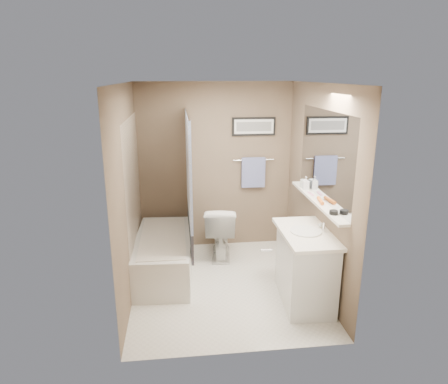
{
  "coord_description": "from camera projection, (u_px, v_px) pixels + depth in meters",
  "views": [
    {
      "loc": [
        -0.52,
        -4.35,
        2.49
      ],
      "look_at": [
        0.0,
        0.15,
        1.15
      ],
      "focal_mm": 32.0,
      "sensor_mm": 36.0,
      "label": 1
    }
  ],
  "objects": [
    {
      "name": "faucet_spout",
      "position": [
        324.0,
        227.0,
        4.35
      ],
      "size": [
        0.02,
        0.02,
        0.1
      ],
      "primitive_type": "cylinder",
      "color": "white",
      "rests_on": "countertop"
    },
    {
      "name": "curtain_rod",
      "position": [
        187.0,
        113.0,
        4.76
      ],
      "size": [
        0.02,
        1.55,
        0.02
      ],
      "primitive_type": "cylinder",
      "rotation": [
        1.57,
        0.0,
        0.0
      ],
      "color": "silver",
      "rests_on": "wall_left"
    },
    {
      "name": "curtain_upper",
      "position": [
        189.0,
        166.0,
        4.94
      ],
      "size": [
        0.03,
        1.45,
        1.28
      ],
      "primitive_type": "cube",
      "color": "white",
      "rests_on": "curtain_rod"
    },
    {
      "name": "soap_bottle",
      "position": [
        306.0,
        183.0,
        4.94
      ],
      "size": [
        0.07,
        0.08,
        0.16
      ],
      "primitive_type": "imported",
      "rotation": [
        0.0,
        0.0,
        -0.01
      ],
      "color": "#999999",
      "rests_on": "shelf"
    },
    {
      "name": "glass_jar",
      "position": [
        303.0,
        183.0,
        5.04
      ],
      "size": [
        0.08,
        0.08,
        0.1
      ],
      "primitive_type": "cylinder",
      "color": "silver",
      "rests_on": "shelf"
    },
    {
      "name": "door",
      "position": [
        304.0,
        251.0,
        3.5
      ],
      "size": [
        0.8,
        0.02,
        2.0
      ],
      "primitive_type": "cube",
      "color": "silver",
      "rests_on": "wall_front"
    },
    {
      "name": "bathtub",
      "position": [
        164.0,
        255.0,
        5.13
      ],
      "size": [
        0.78,
        1.54,
        0.5
      ],
      "primitive_type": "cube",
      "rotation": [
        0.0,
        0.0,
        -0.05
      ],
      "color": "silver",
      "rests_on": "ground"
    },
    {
      "name": "candle_bowl_near",
      "position": [
        334.0,
        212.0,
        4.07
      ],
      "size": [
        0.09,
        0.09,
        0.04
      ],
      "primitive_type": "cylinder",
      "color": "black",
      "rests_on": "shelf"
    },
    {
      "name": "vanity",
      "position": [
        305.0,
        268.0,
        4.47
      ],
      "size": [
        0.56,
        0.93,
        0.8
      ],
      "primitive_type": "cube",
      "rotation": [
        0.0,
        0.0,
        -0.06
      ],
      "color": "silver",
      "rests_on": "ground"
    },
    {
      "name": "hair_brush_front",
      "position": [
        320.0,
        201.0,
        4.45
      ],
      "size": [
        0.07,
        0.22,
        0.04
      ],
      "primitive_type": "cylinder",
      "rotation": [
        1.57,
        0.0,
        -0.13
      ],
      "color": "orange",
      "rests_on": "shelf"
    },
    {
      "name": "tub_rim",
      "position": [
        163.0,
        237.0,
        5.06
      ],
      "size": [
        0.56,
        1.36,
        0.02
      ],
      "primitive_type": "cube",
      "color": "silver",
      "rests_on": "bathtub"
    },
    {
      "name": "ground",
      "position": [
        225.0,
        285.0,
        4.91
      ],
      "size": [
        2.5,
        2.5,
        0.0
      ],
      "primitive_type": "plane",
      "color": "silver",
      "rests_on": "ground"
    },
    {
      "name": "ceiling",
      "position": [
        226.0,
        85.0,
        4.23
      ],
      "size": [
        2.2,
        2.5,
        0.04
      ],
      "primitive_type": "cube",
      "color": "white",
      "rests_on": "wall_back"
    },
    {
      "name": "art_frame",
      "position": [
        254.0,
        126.0,
        5.64
      ],
      "size": [
        0.62,
        0.02,
        0.26
      ],
      "primitive_type": "cube",
      "color": "black",
      "rests_on": "wall_back"
    },
    {
      "name": "wall_front",
      "position": [
        243.0,
        232.0,
        3.39
      ],
      "size": [
        2.2,
        0.04,
        2.4
      ],
      "primitive_type": "cube",
      "color": "brown",
      "rests_on": "ground"
    },
    {
      "name": "tile_surround",
      "position": [
        134.0,
        198.0,
        4.98
      ],
      "size": [
        0.02,
        1.55,
        2.0
      ],
      "primitive_type": "cube",
      "color": "tan",
      "rests_on": "wall_left"
    },
    {
      "name": "countertop",
      "position": [
        307.0,
        234.0,
        4.35
      ],
      "size": [
        0.54,
        0.96,
        0.04
      ],
      "primitive_type": "cube",
      "color": "white",
      "rests_on": "vanity"
    },
    {
      "name": "wall_left",
      "position": [
        129.0,
        195.0,
        4.45
      ],
      "size": [
        0.04,
        2.5,
        2.4
      ],
      "primitive_type": "cube",
      "color": "brown",
      "rests_on": "ground"
    },
    {
      "name": "faucet_knob",
      "position": [
        320.0,
        225.0,
        4.45
      ],
      "size": [
        0.05,
        0.05,
        0.05
      ],
      "primitive_type": "sphere",
      "color": "silver",
      "rests_on": "countertop"
    },
    {
      "name": "mirror",
      "position": [
        325.0,
        156.0,
        4.42
      ],
      "size": [
        0.02,
        1.6,
        1.0
      ],
      "primitive_type": "cube",
      "color": "silver",
      "rests_on": "wall_right"
    },
    {
      "name": "wall_back",
      "position": [
        215.0,
        167.0,
        5.74
      ],
      "size": [
        2.2,
        0.04,
        2.4
      ],
      "primitive_type": "cube",
      "color": "brown",
      "rests_on": "ground"
    },
    {
      "name": "pink_comb",
      "position": [
        311.0,
        194.0,
        4.77
      ],
      "size": [
        0.04,
        0.16,
        0.01
      ],
      "primitive_type": "cube",
      "rotation": [
        0.0,
        0.0,
        0.05
      ],
      "color": "pink",
      "rests_on": "shelf"
    },
    {
      "name": "towel_bar",
      "position": [
        253.0,
        160.0,
        5.76
      ],
      "size": [
        0.6,
        0.02,
        0.02
      ],
      "primitive_type": "cylinder",
      "rotation": [
        0.0,
        1.57,
        0.0
      ],
      "color": "silver",
      "rests_on": "wall_back"
    },
    {
      "name": "art_image",
      "position": [
        254.0,
        127.0,
        5.62
      ],
      "size": [
        0.5,
        0.0,
        0.13
      ],
      "primitive_type": "cube",
      "color": "#595959",
      "rests_on": "art_mat"
    },
    {
      "name": "art_mat",
      "position": [
        254.0,
        127.0,
        5.62
      ],
      "size": [
        0.56,
        0.0,
        0.2
      ],
      "primitive_type": "cube",
      "color": "white",
      "rests_on": "art_frame"
    },
    {
      "name": "curtain_lower",
      "position": [
        190.0,
        227.0,
        5.17
      ],
      "size": [
        0.03,
        1.45,
        0.36
      ],
      "primitive_type": "cube",
      "color": "#233141",
      "rests_on": "curtain_rod"
    },
    {
      "name": "door_handle",
      "position": [
        266.0,
        250.0,
        3.51
      ],
      "size": [
        0.1,
        0.02,
        0.02
      ],
      "primitive_type": "cylinder",
      "rotation": [
        0.0,
        1.57,
        0.0
      ],
      "color": "silver",
      "rests_on": "door"
    },
    {
      "name": "wall_right",
      "position": [
        317.0,
        189.0,
        4.69
      ],
      "size": [
        0.04,
        2.5,
        2.4
      ],
      "primitive_type": "cube",
      "color": "brown",
      "rests_on": "ground"
    },
    {
      "name": "shelf",
      "position": [
        317.0,
        201.0,
        4.57
      ],
      "size": [
        0.12,
        1.6,
        0.03
      ],
      "primitive_type": "cube",
      "color": "silver",
      "rests_on": "wall_right"
    },
    {
      "name": "sink_basin",
      "position": [
        306.0,
        231.0,
        4.34
      ],
      "size": [
        0.34,
        0.34,
        0.01
      ],
      "primitive_type": "cylinder",
      "color": "silver",
      "rests_on": "countertop"
    },
    {
      "name": "towel",
      "position": [
        253.0,
        172.0,
        5.79
      ],
      "size": [
        0.34,
        0.05,
        0.44
      ],
      "primitive_type": "cube",
      "color": "#97A3DB",
      "rests_on": "towel_bar"
    },
    {
      "name": "toilet",
      "position": [
        220.0,
        231.0,
        5.6
      ],
      "size": [
        0.51,
        0.78,
        0.75
      ],
      "primitive_type": "imported",
      "rotation": [
        0.0,
        0.0,
        3.02
      ],
      "color": "white",
      "rests_on": "ground"
    }
  ]
}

